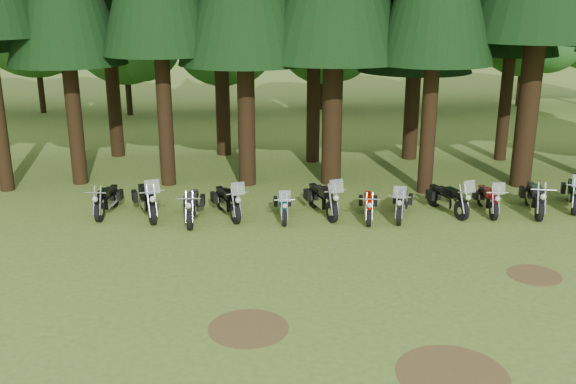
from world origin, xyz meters
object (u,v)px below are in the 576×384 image
motorcycle_3 (228,202)px  motorcycle_8 (448,200)px  motorcycle_1 (147,201)px  motorcycle_11 (573,194)px  motorcycle_0 (107,201)px  motorcycle_9 (488,200)px  motorcycle_5 (323,200)px  motorcycle_7 (401,204)px  motorcycle_2 (193,207)px  motorcycle_6 (368,206)px  motorcycle_4 (283,207)px  motorcycle_10 (534,199)px

motorcycle_3 → motorcycle_8: bearing=-21.0°
motorcycle_1 → motorcycle_11: size_ratio=1.08×
motorcycle_0 → motorcycle_3: bearing=-0.5°
motorcycle_3 → motorcycle_9: motorcycle_3 is taller
motorcycle_5 → motorcycle_9: (5.59, -0.07, -0.06)m
motorcycle_5 → motorcycle_7: 2.61m
motorcycle_1 → motorcycle_8: motorcycle_1 is taller
motorcycle_7 → motorcycle_11: 6.20m
motorcycle_1 → motorcycle_9: size_ratio=1.14×
motorcycle_2 → motorcycle_8: size_ratio=1.04×
motorcycle_5 → motorcycle_11: 8.73m
motorcycle_6 → motorcycle_3: bearing=-177.8°
motorcycle_0 → motorcycle_2: size_ratio=0.96×
motorcycle_9 → motorcycle_11: (3.14, 0.41, 0.04)m
motorcycle_11 → motorcycle_3: bearing=-157.6°
motorcycle_7 → motorcycle_8: (1.66, 0.38, 0.02)m
motorcycle_4 → motorcycle_8: (5.57, 0.34, 0.06)m
motorcycle_10 → motorcycle_4: bearing=-166.7°
motorcycle_6 → motorcycle_1: bearing=-176.5°
motorcycle_3 → motorcycle_4: bearing=-31.4°
motorcycle_3 → motorcycle_6: motorcycle_3 is taller
motorcycle_6 → motorcycle_9: (4.13, 0.43, 0.03)m
motorcycle_9 → motorcycle_0: bearing=-178.9°
motorcycle_4 → motorcycle_11: motorcycle_11 is taller
motorcycle_9 → motorcycle_4: bearing=-174.3°
motorcycle_8 → motorcycle_10: 2.94m
motorcycle_2 → motorcycle_11: (13.02, 0.79, 0.01)m
motorcycle_0 → motorcycle_4: bearing=-1.9°
motorcycle_0 → motorcycle_2: motorcycle_2 is taller
motorcycle_3 → motorcycle_4: size_ratio=1.14×
motorcycle_6 → motorcycle_8: motorcycle_8 is taller
motorcycle_1 → motorcycle_7: size_ratio=1.14×
motorcycle_3 → motorcycle_6: (4.63, -0.45, -0.07)m
motorcycle_4 → motorcycle_6: motorcycle_4 is taller
motorcycle_7 → motorcycle_8: bearing=29.6°
motorcycle_7 → motorcycle_10: 4.61m
motorcycle_8 → motorcycle_11: motorcycle_11 is taller
motorcycle_4 → motorcycle_11: size_ratio=0.87×
motorcycle_3 → motorcycle_11: 11.90m
motorcycle_2 → motorcycle_10: (11.46, 0.33, 0.02)m
motorcycle_2 → motorcycle_9: motorcycle_9 is taller
motorcycle_4 → motorcycle_3: bearing=168.7°
motorcycle_0 → motorcycle_2: bearing=-10.4°
motorcycle_5 → motorcycle_10: motorcycle_5 is taller
motorcycle_10 → motorcycle_11: 1.62m
motorcycle_5 → motorcycle_8: size_ratio=1.08×
motorcycle_7 → motorcycle_9: 3.04m
motorcycle_2 → motorcycle_3: size_ratio=1.01×
motorcycle_4 → motorcycle_7: bearing=-1.5°
motorcycle_6 → motorcycle_7: motorcycle_7 is taller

